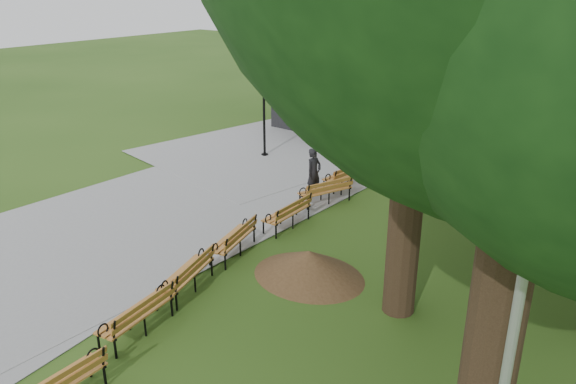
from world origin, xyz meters
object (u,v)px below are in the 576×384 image
Objects in this scene: bench_3 at (186,274)px; bench_8 at (388,163)px; person at (314,173)px; lamp_post at (264,102)px; kiosk at (322,96)px; bench_2 at (136,314)px; dirt_mound at (309,264)px; bench_7 at (344,175)px; bench_5 at (287,213)px; bench_9 at (410,151)px; bench_6 at (325,190)px; bench_4 at (233,239)px.

bench_3 is 1.00× the size of bench_8.
person is 5.07m from lamp_post.
person is 6.74m from bench_3.
person is 9.26m from kiosk.
person is 0.87× the size of bench_2.
kiosk reaches higher than person.
bench_2 is 1.82m from bench_3.
bench_2 is at bearing -109.62° from dirt_mound.
bench_3 is 8.07m from bench_7.
dirt_mound is at bearing 46.12° from bench_5.
bench_9 is (-0.26, 12.07, 0.00)m from bench_3.
bench_2 is (1.50, -8.41, -0.39)m from person.
bench_2 and bench_8 have the same top height.
bench_7 and bench_8 have the same top height.
bench_7 is 1.00× the size of bench_9.
bench_4 is at bearing 21.67° from bench_6.
lamp_post reaches higher than bench_5.
bench_3 is at bearing -164.33° from person.
person is 5.50m from bench_9.
bench_6 is at bearing -52.63° from kiosk.
bench_9 is (0.12, 10.09, 0.00)m from bench_4.
bench_4 is at bearing 2.37° from bench_8.
lamp_post is 8.84m from bench_4.
person is 0.87× the size of bench_7.
bench_4 and bench_6 have the same top height.
bench_3 is at bearing 12.20° from bench_7.
lamp_post is (0.82, -5.26, 0.73)m from kiosk.
bench_2 and bench_6 have the same top height.
lamp_post is 4.97m from bench_7.
bench_7 is (5.32, -6.36, -1.07)m from kiosk.
kiosk reaches higher than bench_2.
dirt_mound is 1.25× the size of bench_7.
bench_9 is at bearing -19.57° from kiosk.
bench_8 is 1.89m from bench_9.
kiosk is 14.55m from dirt_mound.
bench_3 reaches higher than dirt_mound.
lamp_post reaches higher than bench_3.
person is at bearing -30.82° from lamp_post.
bench_5 is at bearing 167.33° from bench_3.
bench_6 is at bearing 23.64° from bench_9.
bench_7 is at bearing -149.09° from bench_6.
kiosk reaches higher than dirt_mound.
dirt_mound is 1.25× the size of bench_4.
dirt_mound is at bearing 82.10° from bench_4.
dirt_mound is 4.76m from bench_6.
person is 5.30m from dirt_mound.
kiosk reaches higher than bench_6.
bench_5 is (5.75, -10.18, -1.07)m from kiosk.
bench_2 is 9.87m from bench_7.
person is at bearing -90.00° from bench_6.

